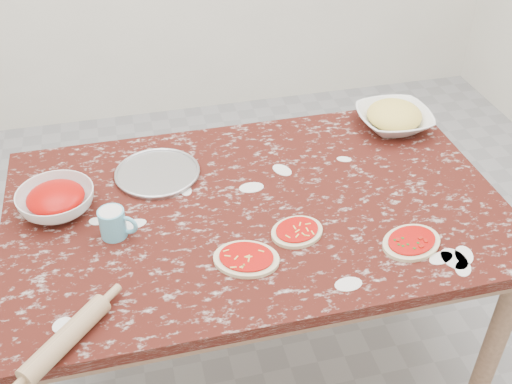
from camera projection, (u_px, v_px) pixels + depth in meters
The scene contains 10 objects.
ground at pixel (256, 351), 2.42m from camera, with size 4.00×4.00×0.00m, color gray.
worktable at pixel (256, 224), 2.02m from camera, with size 1.60×1.00×0.75m.
pizza_tray at pixel (158, 174), 2.09m from camera, with size 0.29×0.29×0.01m, color #B2B2B7.
sauce_bowl at pixel (57, 201), 1.92m from camera, with size 0.24×0.24×0.08m, color white.
cheese_bowl at pixel (394, 120), 2.33m from camera, with size 0.28×0.28×0.07m, color white.
flour_mug at pixel (114, 223), 1.82m from camera, with size 0.12×0.08×0.09m.
pizza_left at pixel (246, 259), 1.75m from camera, with size 0.24×0.21×0.02m.
pizza_mid at pixel (297, 232), 1.85m from camera, with size 0.20×0.18×0.02m.
pizza_right at pixel (411, 242), 1.81m from camera, with size 0.23×0.20×0.02m.
rolling_pin at pixel (66, 339), 1.50m from camera, with size 0.06×0.06×0.28m, color tan.
Camera 1 is at (-0.37, -1.49, 1.98)m, focal length 42.52 mm.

